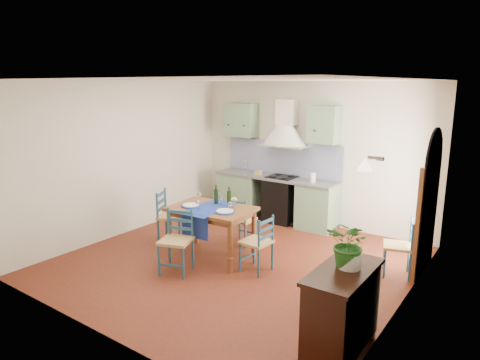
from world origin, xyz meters
name	(u,v)px	position (x,y,z in m)	size (l,w,h in m)	color
floor	(236,261)	(0.00, 0.00, 0.00)	(5.00, 5.00, 0.00)	#4B1C10
back_wall	(284,170)	(-0.47, 2.29, 1.05)	(5.00, 0.96, 2.80)	beige
right_wall	(412,200)	(2.50, 0.28, 1.34)	(0.26, 5.00, 2.80)	beige
left_wall	(126,159)	(-2.50, 0.00, 1.40)	(0.04, 5.00, 2.80)	beige
ceiling	(236,80)	(0.00, 0.00, 2.80)	(5.00, 5.00, 0.01)	white
dining_table	(211,213)	(-0.43, -0.07, 0.73)	(1.36, 1.04, 1.14)	brown
chair_near	(177,241)	(-0.50, -0.80, 0.49)	(0.56, 0.56, 0.94)	navy
chair_far	(241,220)	(-0.37, 0.66, 0.44)	(0.41, 0.41, 0.84)	navy
chair_left	(170,217)	(-1.39, -0.03, 0.49)	(0.59, 0.59, 0.96)	navy
chair_right	(258,243)	(0.47, -0.10, 0.45)	(0.43, 0.43, 0.86)	navy
chair_spare	(400,247)	(2.23, 0.98, 0.44)	(0.50, 0.50, 0.85)	navy
sideboard	(341,309)	(2.26, -1.29, 0.51)	(0.50, 1.05, 0.94)	black
potted_plant	(350,244)	(2.28, -1.21, 1.18)	(0.45, 0.39, 0.49)	#246320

